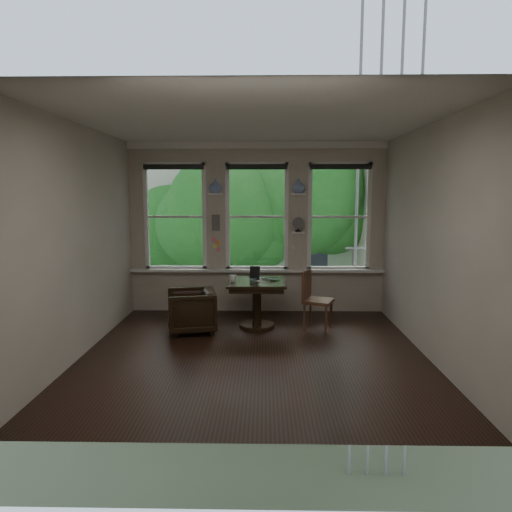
{
  "coord_description": "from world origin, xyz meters",
  "views": [
    {
      "loc": [
        0.14,
        -5.86,
        2.1
      ],
      "look_at": [
        0.01,
        0.9,
        1.18
      ],
      "focal_mm": 32.0,
      "sensor_mm": 36.0,
      "label": 1
    }
  ],
  "objects_px": {
    "table": "(257,304)",
    "armchair_left": "(191,311)",
    "mug": "(233,278)",
    "side_chair_right": "(318,300)",
    "laptop": "(268,280)"
  },
  "relations": [
    {
      "from": "table",
      "to": "mug",
      "type": "height_order",
      "value": "mug"
    },
    {
      "from": "table",
      "to": "laptop",
      "type": "bearing_deg",
      "value": 8.97
    },
    {
      "from": "armchair_left",
      "to": "mug",
      "type": "height_order",
      "value": "mug"
    },
    {
      "from": "side_chair_right",
      "to": "mug",
      "type": "distance_m",
      "value": 1.37
    },
    {
      "from": "mug",
      "to": "table",
      "type": "bearing_deg",
      "value": 8.6
    },
    {
      "from": "mug",
      "to": "side_chair_right",
      "type": "bearing_deg",
      "value": -1.23
    },
    {
      "from": "armchair_left",
      "to": "side_chair_right",
      "type": "bearing_deg",
      "value": 82.66
    },
    {
      "from": "side_chair_right",
      "to": "laptop",
      "type": "bearing_deg",
      "value": 103.29
    },
    {
      "from": "armchair_left",
      "to": "laptop",
      "type": "xyz_separation_m",
      "value": [
        1.17,
        0.28,
        0.43
      ]
    },
    {
      "from": "armchair_left",
      "to": "mug",
      "type": "bearing_deg",
      "value": 95.26
    },
    {
      "from": "armchair_left",
      "to": "side_chair_right",
      "type": "relative_size",
      "value": 0.78
    },
    {
      "from": "table",
      "to": "armchair_left",
      "type": "xyz_separation_m",
      "value": [
        -1.0,
        -0.26,
        -0.05
      ]
    },
    {
      "from": "side_chair_right",
      "to": "laptop",
      "type": "xyz_separation_m",
      "value": [
        -0.78,
        0.11,
        0.3
      ]
    },
    {
      "from": "mug",
      "to": "laptop",
      "type": "bearing_deg",
      "value": 8.72
    },
    {
      "from": "table",
      "to": "laptop",
      "type": "xyz_separation_m",
      "value": [
        0.17,
        0.03,
        0.39
      ]
    }
  ]
}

